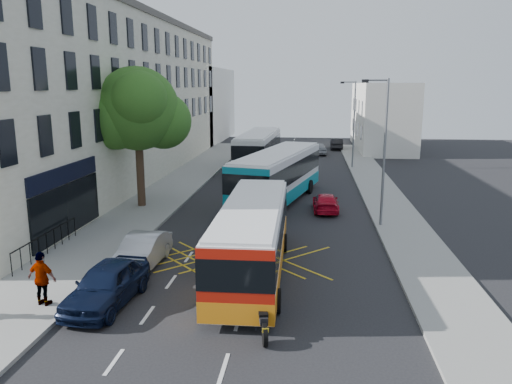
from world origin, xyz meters
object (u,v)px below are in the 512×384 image
(parked_car_silver, at_px, (142,251))
(pedestrian_far, at_px, (42,279))
(bus_far, at_px, (259,149))
(distant_car_silver, at_px, (319,148))
(lamp_far, at_px, (353,120))
(red_hatchback, at_px, (326,202))
(street_tree, at_px, (137,110))
(distant_car_dark, at_px, (336,144))
(parked_car_blue, at_px, (107,284))
(motorbike, at_px, (262,305))
(lamp_near, at_px, (383,145))
(distant_car_grey, at_px, (266,148))
(bus_mid, at_px, (278,176))
(bus_near, at_px, (252,237))

(parked_car_silver, relative_size, pedestrian_far, 2.16)
(bus_far, xyz_separation_m, distant_car_silver, (5.83, 10.41, -1.11))
(lamp_far, bearing_deg, red_hatchback, -99.76)
(street_tree, bearing_deg, distant_car_dark, 66.18)
(parked_car_blue, height_order, red_hatchback, parked_car_blue)
(motorbike, bearing_deg, lamp_near, 56.03)
(lamp_far, distance_m, bus_far, 9.24)
(red_hatchback, bearing_deg, lamp_near, 129.38)
(motorbike, bearing_deg, red_hatchback, 69.91)
(bus_far, height_order, motorbike, bus_far)
(lamp_near, bearing_deg, distant_car_silver, 95.67)
(distant_car_grey, xyz_separation_m, pedestrian_far, (-4.17, -42.01, 0.51))
(parked_car_silver, height_order, distant_car_grey, parked_car_silver)
(street_tree, distance_m, motorbike, 19.13)
(distant_car_dark, relative_size, pedestrian_far, 2.09)
(bus_mid, relative_size, distant_car_silver, 3.12)
(distant_car_silver, bearing_deg, red_hatchback, 84.68)
(parked_car_blue, bearing_deg, street_tree, 108.66)
(bus_far, height_order, parked_car_blue, bus_far)
(lamp_near, distance_m, bus_near, 10.38)
(parked_car_silver, height_order, distant_car_dark, parked_car_silver)
(motorbike, xyz_separation_m, parked_car_silver, (-5.80, 5.42, -0.29))
(bus_mid, distance_m, parked_car_blue, 17.63)
(bus_far, bearing_deg, distant_car_grey, 94.18)
(street_tree, relative_size, distant_car_silver, 2.18)
(bus_near, height_order, pedestrian_far, bus_near)
(bus_near, bearing_deg, distant_car_silver, 84.05)
(distant_car_silver, relative_size, distant_car_dark, 0.98)
(bus_mid, xyz_separation_m, parked_car_blue, (-5.07, -16.86, -1.05))
(red_hatchback, bearing_deg, parked_car_silver, 51.59)
(street_tree, xyz_separation_m, lamp_near, (14.71, -2.97, -1.68))
(lamp_far, xyz_separation_m, motorbike, (-5.32, -32.84, -3.63))
(distant_car_dark, distance_m, pedestrian_far, 48.24)
(parked_car_blue, relative_size, distant_car_dark, 1.10)
(parked_car_blue, distance_m, distant_car_grey, 41.47)
(red_hatchback, relative_size, distant_car_dark, 0.93)
(street_tree, bearing_deg, red_hatchback, 1.94)
(parked_car_blue, relative_size, distant_car_grey, 1.02)
(parked_car_blue, height_order, distant_car_dark, parked_car_blue)
(distant_car_dark, bearing_deg, bus_mid, 79.40)
(lamp_near, xyz_separation_m, motorbike, (-5.32, -12.84, -3.63))
(bus_mid, distance_m, red_hatchback, 4.06)
(distant_car_grey, relative_size, pedestrian_far, 2.27)
(lamp_near, relative_size, lamp_far, 1.00)
(bus_far, distance_m, parked_car_blue, 30.66)
(lamp_far, bearing_deg, motorbike, -99.20)
(parked_car_blue, xyz_separation_m, distant_car_grey, (2.07, 41.42, -0.15))
(bus_near, distance_m, bus_mid, 13.31)
(red_hatchback, height_order, distant_car_grey, distant_car_grey)
(bus_near, relative_size, distant_car_silver, 2.68)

